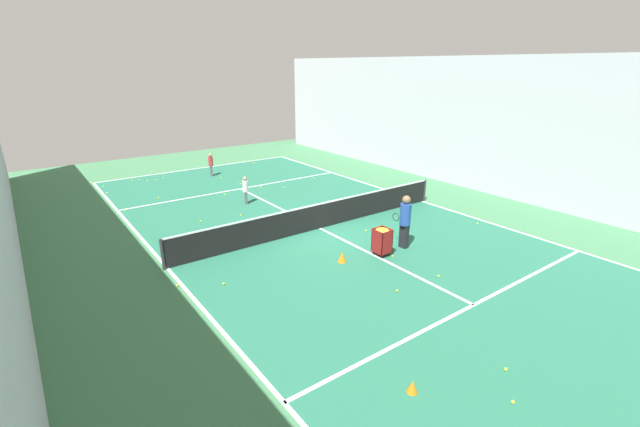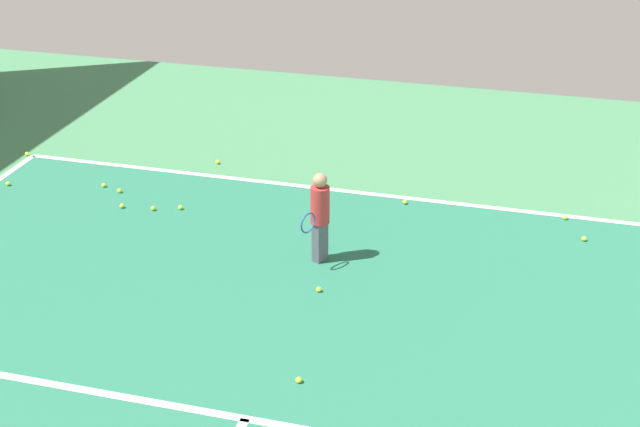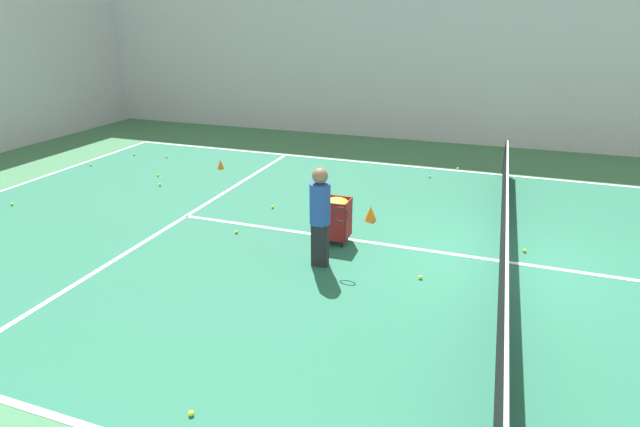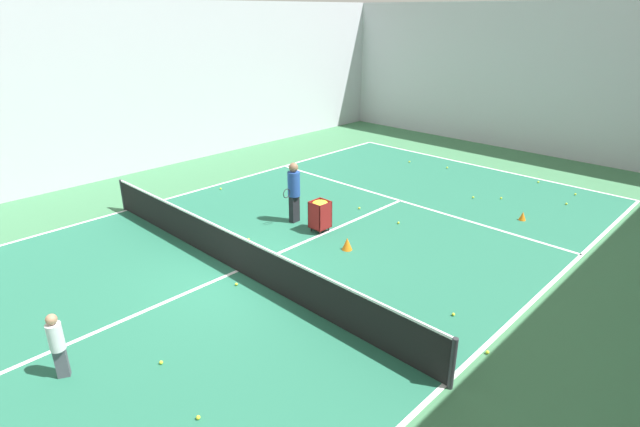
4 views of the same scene
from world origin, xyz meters
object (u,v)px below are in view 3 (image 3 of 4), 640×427
(tennis_net, at_px, (504,236))
(coach_at_net, at_px, (320,211))
(ball_cart, at_px, (337,212))
(training_cone_0, at_px, (371,213))
(training_cone_1, at_px, (221,164))

(tennis_net, relative_size, coach_at_net, 6.43)
(ball_cart, bearing_deg, training_cone_0, -15.12)
(tennis_net, height_order, ball_cart, tennis_net)
(training_cone_0, distance_m, training_cone_1, 5.81)
(tennis_net, bearing_deg, training_cone_1, 65.43)
(coach_at_net, relative_size, training_cone_0, 5.50)
(coach_at_net, bearing_deg, training_cone_0, 78.16)
(training_cone_0, relative_size, training_cone_1, 1.25)
(tennis_net, relative_size, training_cone_0, 35.34)
(tennis_net, xyz_separation_m, ball_cart, (-0.21, 3.14, 0.12))
(ball_cart, bearing_deg, coach_at_net, -178.63)
(ball_cart, distance_m, training_cone_1, 6.25)
(training_cone_0, bearing_deg, tennis_net, -112.61)
(tennis_net, distance_m, coach_at_net, 3.40)
(tennis_net, distance_m, training_cone_1, 8.82)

